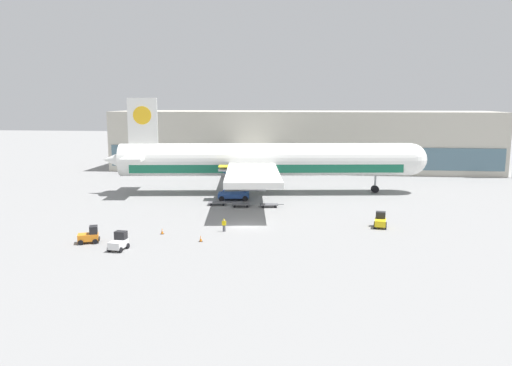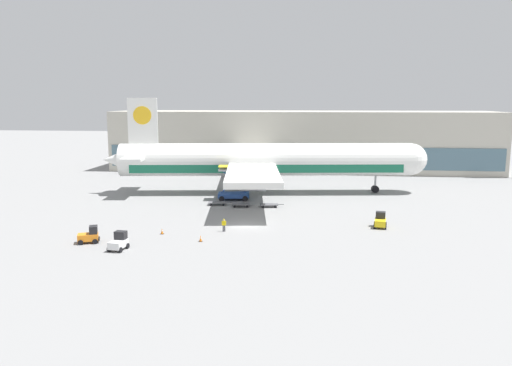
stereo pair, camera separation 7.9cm
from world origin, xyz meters
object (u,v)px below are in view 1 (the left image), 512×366
Objects in this scene: scissor_lift_loader at (234,187)px; baggage_dolly_lead at (217,203)px; baggage_tug_mid at (380,221)px; baggage_dolly_second at (241,204)px; ground_crew_near at (224,224)px; traffic_cone_far at (162,231)px; baggage_tug_far at (90,236)px; baggage_dolly_third at (269,205)px; baggage_tug_foreground at (119,242)px; traffic_cone_near at (201,239)px; airplane_main at (262,161)px.

scissor_lift_loader reaches higher than baggage_dolly_lead.
baggage_tug_mid is (22.10, -16.25, -1.29)m from scissor_lift_loader.
baggage_dolly_second is at bearing -20.69° from baggage_dolly_lead.
ground_crew_near is 2.25× the size of traffic_cone_far.
baggage_dolly_third is at bearing 27.66° from baggage_tug_far.
baggage_tug_foreground reaches higher than traffic_cone_near.
baggage_dolly_second is 18.74m from traffic_cone_far.
baggage_tug_foreground is 13.72m from ground_crew_near.
traffic_cone_far is (7.29, 4.74, -0.51)m from baggage_tug_far.
traffic_cone_near is (-22.06, -9.27, -0.51)m from baggage_tug_mid.
traffic_cone_near reaches higher than baggage_dolly_third.
baggage_tug_mid is 0.70× the size of baggage_dolly_lead.
baggage_tug_mid reaches higher than baggage_dolly_second.
traffic_cone_near is (-6.43, -20.22, -0.02)m from baggage_dolly_third.
ground_crew_near is at bearing -113.93° from baggage_dolly_third.
baggage_dolly_second is 5.02× the size of traffic_cone_near.
baggage_dolly_second is (14.84, 21.90, -0.49)m from baggage_tug_far.
baggage_tug_far is at bearing -123.71° from airplane_main.
baggage_dolly_second is (10.38, 24.13, -0.49)m from baggage_tug_foreground.
baggage_dolly_second is 4.43m from baggage_dolly_third.
traffic_cone_far is at bearing -115.48° from airplane_main.
baggage_tug_far is (-16.91, -34.13, -4.96)m from airplane_main.
baggage_tug_mid is 36.66m from baggage_tug_far.
baggage_dolly_third is 5.10× the size of traffic_cone_far.
scissor_lift_loader is 6.20m from baggage_dolly_second.
baggage_tug_far is (-34.90, -11.23, 0.00)m from baggage_tug_mid.
scissor_lift_loader is 30.88m from baggage_tug_foreground.
baggage_dolly_second is (-2.07, -12.22, -5.45)m from airplane_main.
airplane_main reaches higher than traffic_cone_far.
baggage_tug_far is (-4.46, 2.22, 0.00)m from baggage_tug_foreground.
airplane_main is 78.27× the size of traffic_cone_far.
baggage_tug_far reaches higher than ground_crew_near.
airplane_main reaches higher than baggage_dolly_second.
ground_crew_near is (-20.11, -4.43, 0.09)m from baggage_tug_mid.
airplane_main is at bearing 71.87° from traffic_cone_far.
baggage_tug_far reaches higher than baggage_dolly_second.
baggage_dolly_second is at bearing 84.27° from traffic_cone_near.
baggage_dolly_lead is at bearing -119.71° from scissor_lift_loader.
traffic_cone_far is at bearing 11.69° from baggage_tug_far.
baggage_dolly_third is 21.14m from traffic_cone_far.
baggage_dolly_second is 2.27× the size of ground_crew_near.
airplane_main is 32.89m from traffic_cone_near.
baggage_tug_far is 0.74× the size of baggage_dolly_third.
baggage_tug_far is 29.38m from baggage_dolly_third.
baggage_dolly_second is at bearing -16.09° from baggage_tug_foreground.
baggage_dolly_second is at bearing -106.98° from airplane_main.
scissor_lift_loader reaches higher than baggage_dolly_second.
scissor_lift_loader is 27.47m from baggage_tug_mid.
airplane_main is 22.01× the size of baggage_tug_mid.
ground_crew_near is at bearing -97.88° from baggage_dolly_second.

